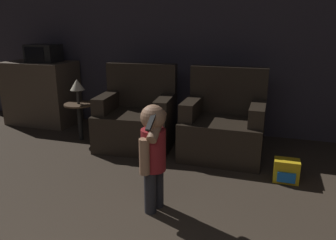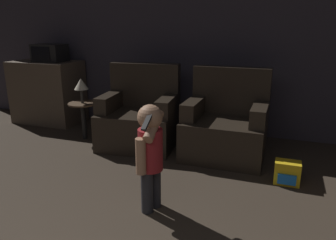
{
  "view_description": "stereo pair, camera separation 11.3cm",
  "coord_description": "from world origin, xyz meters",
  "px_view_note": "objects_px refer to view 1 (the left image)",
  "views": [
    {
      "loc": [
        0.7,
        0.02,
        1.49
      ],
      "look_at": [
        -0.21,
        2.94,
        0.58
      ],
      "focal_mm": 35.0,
      "sensor_mm": 36.0,
      "label": 1
    },
    {
      "loc": [
        0.81,
        0.06,
        1.49
      ],
      "look_at": [
        -0.21,
        2.94,
        0.58
      ],
      "focal_mm": 35.0,
      "sensor_mm": 36.0,
      "label": 2
    }
  ],
  "objects_px": {
    "armchair_right": "(224,126)",
    "toy_backpack": "(286,171)",
    "person_toddler": "(153,150)",
    "lamp": "(77,85)",
    "microwave": "(44,53)",
    "armchair_left": "(137,118)"
  },
  "relations": [
    {
      "from": "microwave",
      "to": "toy_backpack",
      "type": "bearing_deg",
      "value": -15.98
    },
    {
      "from": "armchair_left",
      "to": "toy_backpack",
      "type": "height_order",
      "value": "armchair_left"
    },
    {
      "from": "armchair_right",
      "to": "lamp",
      "type": "height_order",
      "value": "armchair_right"
    },
    {
      "from": "armchair_left",
      "to": "lamp",
      "type": "distance_m",
      "value": 0.88
    },
    {
      "from": "armchair_right",
      "to": "person_toddler",
      "type": "distance_m",
      "value": 1.43
    },
    {
      "from": "lamp",
      "to": "armchair_left",
      "type": "bearing_deg",
      "value": 4.09
    },
    {
      "from": "armchair_left",
      "to": "microwave",
      "type": "relative_size",
      "value": 2.19
    },
    {
      "from": "person_toddler",
      "to": "lamp",
      "type": "bearing_deg",
      "value": -116.57
    },
    {
      "from": "armchair_left",
      "to": "armchair_right",
      "type": "height_order",
      "value": "same"
    },
    {
      "from": "armchair_right",
      "to": "toy_backpack",
      "type": "distance_m",
      "value": 0.89
    },
    {
      "from": "armchair_left",
      "to": "person_toddler",
      "type": "distance_m",
      "value": 1.56
    },
    {
      "from": "toy_backpack",
      "to": "microwave",
      "type": "relative_size",
      "value": 0.52
    },
    {
      "from": "microwave",
      "to": "armchair_left",
      "type": "bearing_deg",
      "value": -15.83
    },
    {
      "from": "armchair_right",
      "to": "toy_backpack",
      "type": "relative_size",
      "value": 4.22
    },
    {
      "from": "toy_backpack",
      "to": "armchair_right",
      "type": "bearing_deg",
      "value": 143.53
    },
    {
      "from": "armchair_right",
      "to": "microwave",
      "type": "relative_size",
      "value": 2.19
    },
    {
      "from": "person_toddler",
      "to": "lamp",
      "type": "xyz_separation_m",
      "value": [
        -1.5,
        1.32,
        0.21
      ]
    },
    {
      "from": "armchair_left",
      "to": "armchair_right",
      "type": "bearing_deg",
      "value": -5.63
    },
    {
      "from": "person_toddler",
      "to": "toy_backpack",
      "type": "xyz_separation_m",
      "value": [
        1.06,
        0.86,
        -0.42
      ]
    },
    {
      "from": "person_toddler",
      "to": "lamp",
      "type": "relative_size",
      "value": 2.8
    },
    {
      "from": "armchair_right",
      "to": "microwave",
      "type": "bearing_deg",
      "value": 170.83
    },
    {
      "from": "person_toddler",
      "to": "toy_backpack",
      "type": "relative_size",
      "value": 3.77
    }
  ]
}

